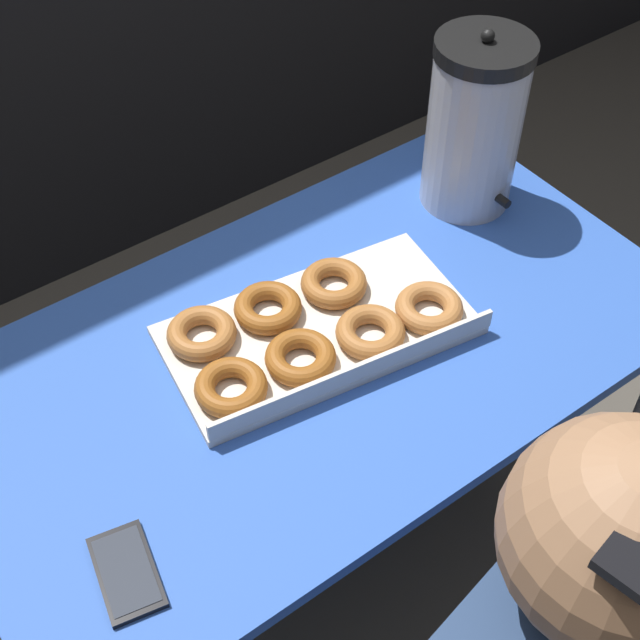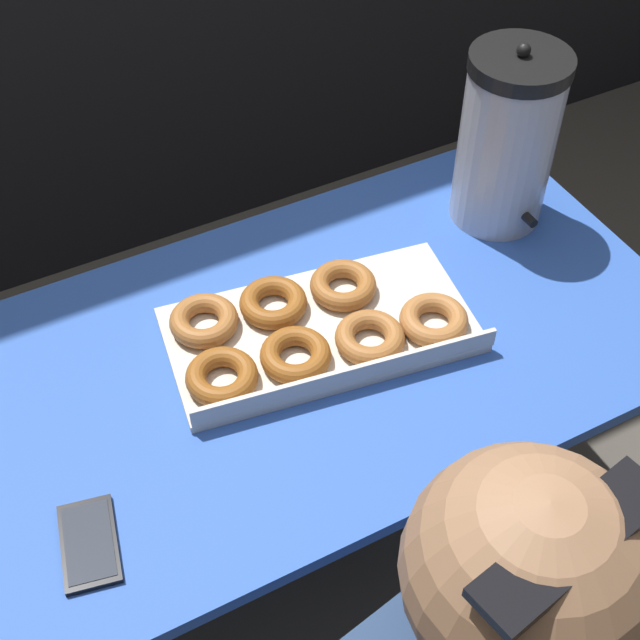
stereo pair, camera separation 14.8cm
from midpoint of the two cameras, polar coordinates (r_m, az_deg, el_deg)
name	(u,v)px [view 2 (the right image)]	position (r m, az deg, el deg)	size (l,w,h in m)	color
ground_plane	(318,552)	(2.13, 1.93, -14.75)	(12.00, 12.00, 0.00)	#4C473F
folding_table	(317,364)	(1.56, 2.55, -2.97)	(1.28, 0.72, 0.73)	#2D56B2
donut_box	(313,329)	(1.52, 2.34, -0.76)	(0.56, 0.35, 0.05)	beige
coffee_urn	(507,139)	(1.72, 14.37, 11.02)	(0.18, 0.21, 0.37)	#B7B7BC
cell_phone	(89,543)	(1.33, -11.41, -14.05)	(0.11, 0.15, 0.01)	black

